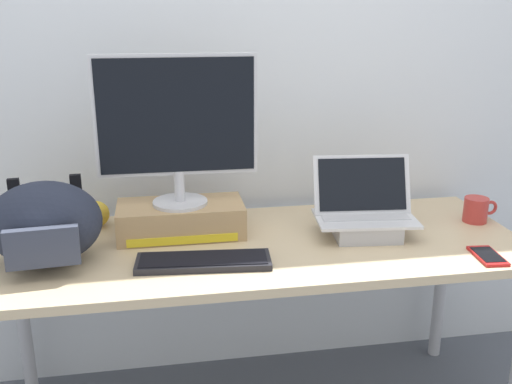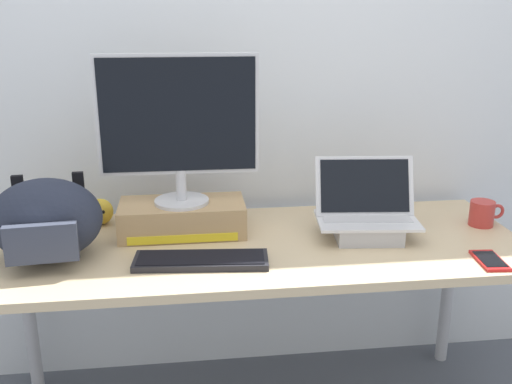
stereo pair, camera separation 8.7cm
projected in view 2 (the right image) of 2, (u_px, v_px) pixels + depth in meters
name	position (u px, v px, depth m)	size (l,w,h in m)	color
back_wall	(242.00, 56.00, 2.23)	(7.00, 0.10, 2.60)	silver
desk	(256.00, 261.00, 2.01)	(1.83, 0.69, 0.72)	tan
toner_box_yellow	(182.00, 218.00, 2.06)	(0.44, 0.22, 0.11)	tan
desktop_monitor	(179.00, 124.00, 1.96)	(0.54, 0.19, 0.51)	silver
open_laptop	(366.00, 220.00, 2.03)	(0.36, 0.25, 0.26)	#ADADB2
external_keyboard	(201.00, 260.00, 1.83)	(0.43, 0.17, 0.02)	black
messenger_backpack	(46.00, 220.00, 1.83)	(0.37, 0.31, 0.26)	#232838
coffee_mug	(482.00, 213.00, 2.13)	(0.13, 0.09, 0.09)	#B2332D
cell_phone	(490.00, 260.00, 1.84)	(0.09, 0.15, 0.01)	red
plush_toy	(100.00, 212.00, 2.15)	(0.10, 0.10, 0.10)	gold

